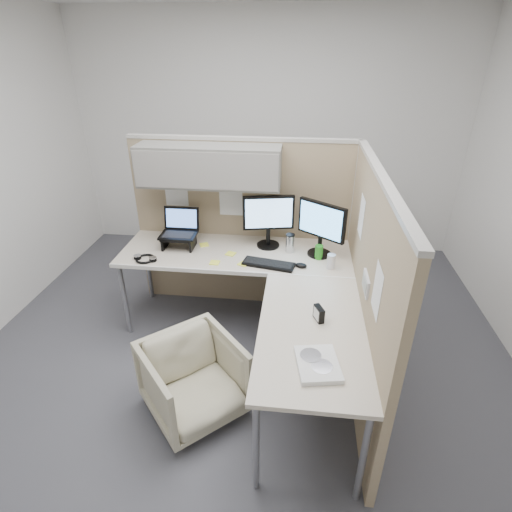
# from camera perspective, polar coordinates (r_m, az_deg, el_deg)

# --- Properties ---
(ground) EXTENTS (4.50, 4.50, 0.00)m
(ground) POSITION_cam_1_polar(r_m,az_deg,el_deg) (3.42, -2.21, -14.58)
(ground) COLOR #44444A
(ground) RESTS_ON ground
(partition_back) EXTENTS (2.00, 0.36, 1.63)m
(partition_back) POSITION_cam_1_polar(r_m,az_deg,el_deg) (3.59, -4.00, 8.09)
(partition_back) COLOR #9E8867
(partition_back) RESTS_ON ground
(partition_right) EXTENTS (0.07, 2.03, 1.63)m
(partition_right) POSITION_cam_1_polar(r_m,az_deg,el_deg) (2.89, 15.27, -4.35)
(partition_right) COLOR #9E8867
(partition_right) RESTS_ON ground
(desk) EXTENTS (2.00, 1.98, 0.73)m
(desk) POSITION_cam_1_polar(r_m,az_deg,el_deg) (3.09, 0.19, -3.76)
(desk) COLOR beige
(desk) RESTS_ON ground
(office_chair) EXTENTS (0.82, 0.82, 0.62)m
(office_chair) POSITION_cam_1_polar(r_m,az_deg,el_deg) (2.88, -8.91, -16.64)
(office_chair) COLOR #B2AA8D
(office_chair) RESTS_ON ground
(monitor_left) EXTENTS (0.44, 0.20, 0.47)m
(monitor_left) POSITION_cam_1_polar(r_m,az_deg,el_deg) (3.44, 1.80, 5.56)
(monitor_left) COLOR black
(monitor_left) RESTS_ON desk
(monitor_right) EXTENTS (0.38, 0.29, 0.47)m
(monitor_right) POSITION_cam_1_polar(r_m,az_deg,el_deg) (3.33, 9.31, 4.42)
(monitor_right) COLOR black
(monitor_right) RESTS_ON desk
(laptop_station) EXTENTS (0.31, 0.27, 0.33)m
(laptop_station) POSITION_cam_1_polar(r_m,az_deg,el_deg) (3.56, -10.89, 3.26)
(laptop_station) COLOR black
(laptop_station) RESTS_ON desk
(keyboard) EXTENTS (0.44, 0.22, 0.02)m
(keyboard) POSITION_cam_1_polar(r_m,az_deg,el_deg) (3.23, 1.80, -1.17)
(keyboard) COLOR black
(keyboard) RESTS_ON desk
(mouse) EXTENTS (0.11, 0.08, 0.03)m
(mouse) POSITION_cam_1_polar(r_m,az_deg,el_deg) (3.22, 6.47, -1.33)
(mouse) COLOR black
(mouse) RESTS_ON desk
(travel_mug) EXTENTS (0.08, 0.08, 0.16)m
(travel_mug) POSITION_cam_1_polar(r_m,az_deg,el_deg) (3.43, 4.89, 1.86)
(travel_mug) COLOR silver
(travel_mug) RESTS_ON desk
(soda_can_green) EXTENTS (0.07, 0.07, 0.12)m
(soda_can_green) POSITION_cam_1_polar(r_m,az_deg,el_deg) (3.22, 10.67, -0.76)
(soda_can_green) COLOR silver
(soda_can_green) RESTS_ON desk
(soda_can_silver) EXTENTS (0.07, 0.07, 0.12)m
(soda_can_silver) POSITION_cam_1_polar(r_m,az_deg,el_deg) (3.35, 8.97, 0.55)
(soda_can_silver) COLOR #268C1E
(soda_can_silver) RESTS_ON desk
(sticky_note_c) EXTENTS (0.10, 0.10, 0.01)m
(sticky_note_c) POSITION_cam_1_polar(r_m,az_deg,el_deg) (3.59, -7.42, 1.61)
(sticky_note_c) COLOR #F5F741
(sticky_note_c) RESTS_ON desk
(sticky_note_a) EXTENTS (0.08, 0.08, 0.01)m
(sticky_note_a) POSITION_cam_1_polar(r_m,az_deg,el_deg) (3.29, -5.93, -0.94)
(sticky_note_a) COLOR #F5F741
(sticky_note_a) RESTS_ON desk
(sticky_note_b) EXTENTS (0.10, 0.10, 0.01)m
(sticky_note_b) POSITION_cam_1_polar(r_m,az_deg,el_deg) (3.25, -1.82, -1.13)
(sticky_note_b) COLOR #F5F741
(sticky_note_b) RESTS_ON desk
(sticky_note_d) EXTENTS (0.10, 0.10, 0.01)m
(sticky_note_d) POSITION_cam_1_polar(r_m,az_deg,el_deg) (3.41, -3.64, 0.33)
(sticky_note_d) COLOR #F5F741
(sticky_note_d) RESTS_ON desk
(headphones) EXTENTS (0.20, 0.19, 0.03)m
(headphones) POSITION_cam_1_polar(r_m,az_deg,el_deg) (3.44, -15.54, -0.35)
(headphones) COLOR black
(headphones) RESTS_ON desk
(paper_stack) EXTENTS (0.27, 0.32, 0.03)m
(paper_stack) POSITION_cam_1_polar(r_m,az_deg,el_deg) (2.32, 8.81, -15.00)
(paper_stack) COLOR white
(paper_stack) RESTS_ON desk
(desk_clock) EXTENTS (0.07, 0.11, 0.10)m
(desk_clock) POSITION_cam_1_polar(r_m,az_deg,el_deg) (2.63, 8.95, -8.14)
(desk_clock) COLOR black
(desk_clock) RESTS_ON desk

